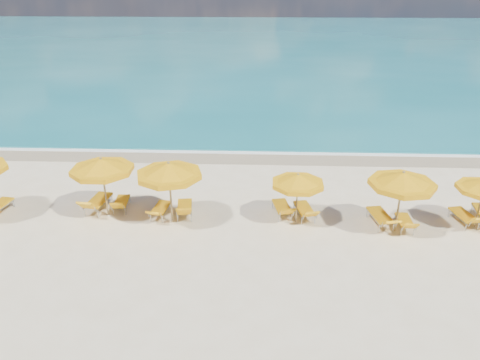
{
  "coord_description": "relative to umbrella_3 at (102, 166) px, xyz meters",
  "views": [
    {
      "loc": [
        0.75,
        -16.3,
        9.21
      ],
      "look_at": [
        0.0,
        1.5,
        1.2
      ],
      "focal_mm": 35.0,
      "sensor_mm": 36.0,
      "label": 1
    }
  ],
  "objects": [
    {
      "name": "lounger_3_left",
      "position": [
        -0.52,
        0.4,
        -1.93
      ],
      "size": [
        0.91,
        2.03,
        0.94
      ],
      "rotation": [
        0.0,
        0.0,
        -0.13
      ],
      "color": "#A5A8AD",
      "rests_on": "ground"
    },
    {
      "name": "umbrella_3",
      "position": [
        0.0,
        0.0,
        0.0
      ],
      "size": [
        3.27,
        3.27,
        2.55
      ],
      "rotation": [
        0.0,
        0.0,
        -0.37
      ],
      "color": "#9C834E",
      "rests_on": "ground"
    },
    {
      "name": "lounger_4_right",
      "position": [
        3.18,
        0.08,
        -1.95
      ],
      "size": [
        0.8,
        1.81,
        0.85
      ],
      "rotation": [
        0.0,
        0.0,
        0.12
      ],
      "color": "#A5A8AD",
      "rests_on": "ground"
    },
    {
      "name": "lounger_5_right",
      "position": [
        8.07,
        0.11,
        -1.96
      ],
      "size": [
        0.94,
        1.86,
        0.81
      ],
      "rotation": [
        0.0,
        0.0,
        0.2
      ],
      "color": "#A5A8AD",
      "rests_on": "ground"
    },
    {
      "name": "lounger_6_left",
      "position": [
        11.01,
        -0.38,
        -1.94
      ],
      "size": [
        0.95,
        2.0,
        0.82
      ],
      "rotation": [
        0.0,
        0.0,
        0.17
      ],
      "color": "#A5A8AD",
      "rests_on": "ground"
    },
    {
      "name": "whitecap_near",
      "position": [
        -0.6,
        16.56,
        -2.18
      ],
      "size": [
        14.0,
        0.36,
        0.05
      ],
      "primitive_type": "cube",
      "color": "white",
      "rests_on": "ground"
    },
    {
      "name": "umbrella_5",
      "position": [
        7.69,
        -0.27,
        -0.37
      ],
      "size": [
        2.77,
        2.77,
        2.12
      ],
      "rotation": [
        0.0,
        0.0,
        -0.42
      ],
      "color": "#9C834E",
      "rests_on": "ground"
    },
    {
      "name": "umbrella_4",
      "position": [
        2.75,
        -0.48,
        0.05
      ],
      "size": [
        2.88,
        2.88,
        2.61
      ],
      "rotation": [
        0.0,
        0.0,
        -0.12
      ],
      "color": "#9C834E",
      "rests_on": "ground"
    },
    {
      "name": "lounger_4_left",
      "position": [
        2.2,
        -0.02,
        -1.97
      ],
      "size": [
        0.75,
        1.74,
        0.72
      ],
      "rotation": [
        0.0,
        0.0,
        -0.12
      ],
      "color": "#A5A8AD",
      "rests_on": "ground"
    },
    {
      "name": "wet_sand_band",
      "position": [
        5.4,
        6.96,
        -2.18
      ],
      "size": [
        120.0,
        2.6,
        0.01
      ],
      "primitive_type": "cube",
      "color": "tan",
      "rests_on": "ground"
    },
    {
      "name": "ground_plane",
      "position": [
        5.4,
        -0.44,
        -2.18
      ],
      "size": [
        120.0,
        120.0,
        0.0
      ],
      "primitive_type": "plane",
      "color": "beige"
    },
    {
      "name": "lounger_3_right",
      "position": [
        0.44,
        0.5,
        -1.97
      ],
      "size": [
        0.67,
        1.63,
        0.78
      ],
      "rotation": [
        0.0,
        0.0,
        0.08
      ],
      "color": "#A5A8AD",
      "rests_on": "ground"
    },
    {
      "name": "lounger_5_left",
      "position": [
        7.17,
        0.26,
        -1.96
      ],
      "size": [
        0.92,
        1.84,
        0.83
      ],
      "rotation": [
        0.0,
        0.0,
        0.19
      ],
      "color": "#A5A8AD",
      "rests_on": "ground"
    },
    {
      "name": "ocean",
      "position": [
        5.4,
        47.56,
        -2.18
      ],
      "size": [
        120.0,
        80.0,
        0.3
      ],
      "primitive_type": "cube",
      "color": "#13666E",
      "rests_on": "ground"
    },
    {
      "name": "whitecap_far",
      "position": [
        13.4,
        23.56,
        -2.18
      ],
      "size": [
        18.0,
        0.3,
        0.05
      ],
      "primitive_type": "cube",
      "color": "white",
      "rests_on": "ground"
    },
    {
      "name": "umbrella_6",
      "position": [
        11.48,
        -0.82,
        -0.02
      ],
      "size": [
        2.96,
        2.96,
        2.53
      ],
      "rotation": [
        0.0,
        0.0,
        -0.21
      ],
      "color": "#9C834E",
      "rests_on": "ground"
    },
    {
      "name": "lounger_6_right",
      "position": [
        11.88,
        -0.63,
        -1.98
      ],
      "size": [
        0.58,
        1.58,
        0.74
      ],
      "rotation": [
        0.0,
        0.0,
        -0.03
      ],
      "color": "#A5A8AD",
      "rests_on": "ground"
    },
    {
      "name": "foam_line",
      "position": [
        5.4,
        7.76,
        -2.18
      ],
      "size": [
        120.0,
        1.2,
        0.03
      ],
      "primitive_type": "cube",
      "color": "white",
      "rests_on": "ground"
    },
    {
      "name": "lounger_7_left",
      "position": [
        14.34,
        -0.16,
        -1.96
      ],
      "size": [
        0.91,
        1.82,
        0.84
      ],
      "rotation": [
        0.0,
        0.0,
        0.2
      ],
      "color": "#A5A8AD",
      "rests_on": "ground"
    }
  ]
}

